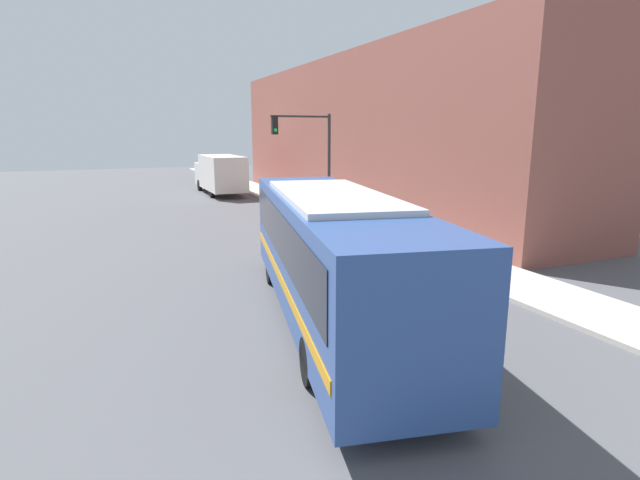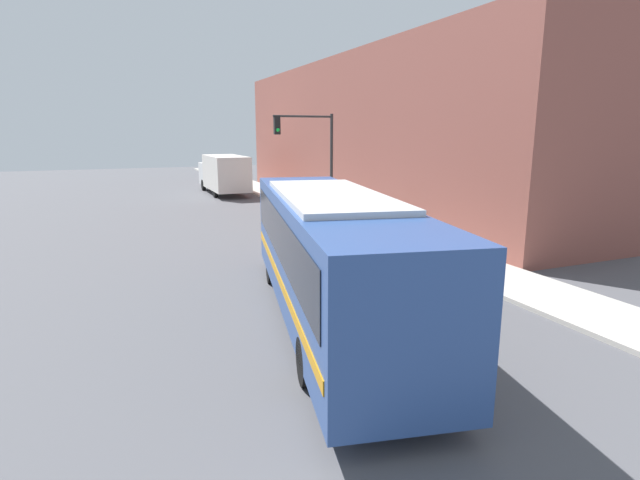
{
  "view_description": "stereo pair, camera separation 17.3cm",
  "coord_description": "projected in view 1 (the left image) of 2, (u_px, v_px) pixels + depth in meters",
  "views": [
    {
      "loc": [
        -5.82,
        -11.47,
        4.73
      ],
      "look_at": [
        0.24,
        2.52,
        1.43
      ],
      "focal_mm": 28.0,
      "sensor_mm": 36.0,
      "label": 1
    },
    {
      "loc": [
        -5.66,
        -11.54,
        4.73
      ],
      "look_at": [
        0.24,
        2.52,
        1.43
      ],
      "focal_mm": 28.0,
      "sensor_mm": 36.0,
      "label": 2
    }
  ],
  "objects": [
    {
      "name": "building_facade",
      "position": [
        367.0,
        134.0,
        32.38
      ],
      "size": [
        6.0,
        33.35,
        9.2
      ],
      "color": "brown",
      "rests_on": "ground_plane"
    },
    {
      "name": "sidewalk",
      "position": [
        293.0,
        203.0,
        33.74
      ],
      "size": [
        2.66,
        70.0,
        0.13
      ],
      "color": "#B7B2A8",
      "rests_on": "ground_plane"
    },
    {
      "name": "fire_hydrant",
      "position": [
        452.0,
        257.0,
        17.35
      ],
      "size": [
        0.24,
        0.32,
        0.72
      ],
      "color": "red",
      "rests_on": "sidewalk"
    },
    {
      "name": "ground_plane",
      "position": [
        349.0,
        310.0,
        13.55
      ],
      "size": [
        120.0,
        120.0,
        0.0
      ],
      "primitive_type": "plane",
      "color": "#515156"
    },
    {
      "name": "delivery_truck",
      "position": [
        220.0,
        173.0,
        38.63
      ],
      "size": [
        2.48,
        8.46,
        2.98
      ],
      "color": "silver",
      "rests_on": "ground_plane"
    },
    {
      "name": "traffic_light_pole",
      "position": [
        310.0,
        148.0,
        25.87
      ],
      "size": [
        3.28,
        0.35,
        5.53
      ],
      "color": "#2D2D2D",
      "rests_on": "sidewalk"
    },
    {
      "name": "city_bus",
      "position": [
        331.0,
        248.0,
        12.43
      ],
      "size": [
        4.8,
        11.77,
        3.3
      ],
      "rotation": [
        0.0,
        0.0,
        -0.2
      ],
      "color": "#2D4C8C",
      "rests_on": "ground_plane"
    },
    {
      "name": "parking_meter",
      "position": [
        363.0,
        212.0,
        23.14
      ],
      "size": [
        0.14,
        0.14,
        1.41
      ],
      "color": "#2D2D2D",
      "rests_on": "sidewalk"
    },
    {
      "name": "pedestrian_near_corner",
      "position": [
        385.0,
        216.0,
        22.68
      ],
      "size": [
        0.34,
        0.34,
        1.72
      ],
      "color": "slate",
      "rests_on": "sidewalk"
    }
  ]
}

